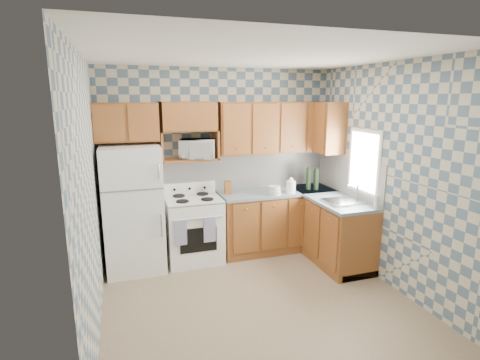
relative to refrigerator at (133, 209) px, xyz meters
name	(u,v)px	position (x,y,z in m)	size (l,w,h in m)	color
floor	(256,298)	(1.27, -1.25, -0.84)	(3.40, 3.40, 0.00)	#7E6850
back_wall	(219,162)	(1.27, 0.35, 0.51)	(3.40, 0.02, 2.70)	slate
right_wall	(387,176)	(2.97, -1.25, 0.51)	(0.02, 3.20, 2.70)	slate
backsplash_back	(245,170)	(1.68, 0.34, 0.36)	(2.60, 0.01, 0.56)	white
backsplash_right	(348,175)	(2.96, -0.45, 0.36)	(0.01, 1.60, 0.56)	white
refrigerator	(133,209)	(0.00, 0.00, 0.00)	(0.75, 0.70, 1.68)	white
stove_body	(194,230)	(0.80, 0.03, -0.39)	(0.76, 0.65, 0.90)	white
cooktop	(193,199)	(0.80, 0.03, 0.07)	(0.76, 0.65, 0.03)	silver
backguard	(189,188)	(0.80, 0.30, 0.16)	(0.76, 0.08, 0.17)	white
dish_towel_left	(181,233)	(0.57, -0.32, -0.28)	(0.16, 0.03, 0.34)	navy
dish_towel_right	(210,230)	(0.96, -0.32, -0.28)	(0.16, 0.03, 0.34)	navy
base_cabinets_back	(277,221)	(2.10, 0.05, -0.40)	(1.75, 0.60, 0.88)	brown
base_cabinets_right	(327,228)	(2.67, -0.45, -0.40)	(0.60, 1.60, 0.88)	brown
countertop_back	(278,192)	(2.10, 0.05, 0.06)	(1.77, 0.63, 0.04)	slate
countertop_right	(329,197)	(2.67, -0.45, 0.06)	(0.63, 1.60, 0.04)	slate
upper_cabinets_back	(276,127)	(2.10, 0.19, 1.01)	(1.75, 0.33, 0.74)	brown
upper_cabinets_fridge	(126,122)	(-0.02, 0.19, 1.13)	(0.82, 0.33, 0.50)	brown
upper_cabinets_right	(324,127)	(2.81, 0.00, 1.01)	(0.33, 0.70, 0.74)	brown
microwave_shelf	(190,160)	(0.80, 0.19, 0.60)	(0.80, 0.33, 0.03)	brown
microwave	(198,149)	(0.92, 0.16, 0.74)	(0.48, 0.33, 0.27)	white
sink	(343,202)	(2.67, -0.80, 0.09)	(0.48, 0.40, 0.03)	#B7B7BC
window	(364,162)	(2.96, -0.80, 0.61)	(0.02, 0.66, 0.86)	white
bottle_0	(308,179)	(2.57, -0.03, 0.25)	(0.07, 0.07, 0.33)	black
bottle_1	(316,180)	(2.67, -0.09, 0.23)	(0.07, 0.07, 0.31)	black
bottle_2	(316,179)	(2.72, 0.01, 0.22)	(0.07, 0.07, 0.29)	#642F0C
knife_block	(228,188)	(1.32, 0.07, 0.18)	(0.09, 0.09, 0.20)	brown
electric_kettle	(291,187)	(2.22, -0.14, 0.17)	(0.14, 0.14, 0.18)	white
food_containers	(274,190)	(1.95, -0.17, 0.14)	(0.19, 0.19, 0.13)	beige
soap_bottle	(377,202)	(2.89, -1.20, 0.17)	(0.06, 0.06, 0.17)	beige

